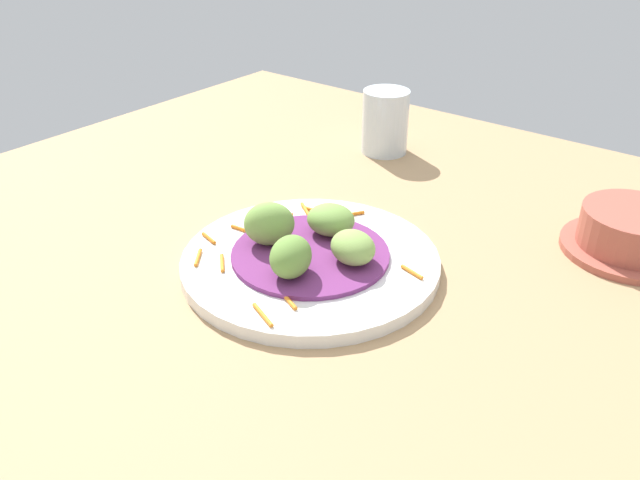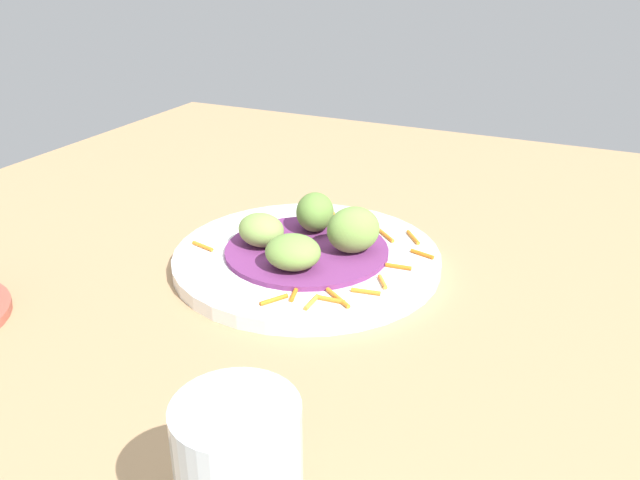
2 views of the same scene
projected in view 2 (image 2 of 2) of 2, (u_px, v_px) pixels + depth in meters
table_surface at (321, 268)px, 68.85cm from camera, size 110.00×110.00×2.00cm
main_plate at (307, 258)px, 67.01cm from camera, size 27.17×27.17×1.43cm
cabbage_bed at (307, 250)px, 66.61cm from camera, size 16.63×16.63×0.51cm
carrot_garnish at (339, 261)px, 64.48cm from camera, size 23.37×23.82×0.40cm
guac_scoop_left at (353, 230)px, 64.79cm from camera, size 6.74×6.82×4.69cm
guac_scoop_center at (315, 212)px, 69.88cm from camera, size 6.30×5.68×4.06cm
guac_scoop_right at (261, 230)px, 66.56cm from camera, size 6.05×6.46×3.26cm
guac_scoop_back at (297, 253)px, 61.60cm from camera, size 5.62×6.10×3.30cm
water_glass at (240, 477)px, 34.52cm from camera, size 6.72×6.72×9.22cm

